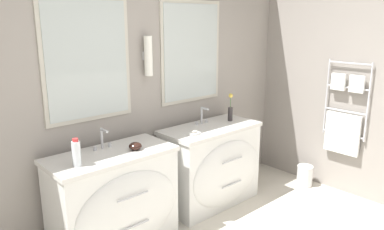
% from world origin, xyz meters
% --- Properties ---
extents(wall_back, '(5.94, 0.16, 2.60)m').
position_xyz_m(wall_back, '(0.01, 1.86, 1.31)').
color(wall_back, gray).
rests_on(wall_back, ground_plane).
extents(wall_right, '(0.13, 3.75, 2.60)m').
position_xyz_m(wall_right, '(2.20, 0.82, 1.29)').
color(wall_right, gray).
rests_on(wall_right, ground_plane).
extents(vanity_left, '(1.06, 0.57, 0.85)m').
position_xyz_m(vanity_left, '(-0.31, 1.50, 0.44)').
color(vanity_left, white).
rests_on(vanity_left, ground_plane).
extents(vanity_right, '(1.06, 0.57, 0.85)m').
position_xyz_m(vanity_right, '(0.86, 1.50, 0.44)').
color(vanity_right, white).
rests_on(vanity_right, ground_plane).
extents(faucet_left, '(0.17, 0.12, 0.18)m').
position_xyz_m(faucet_left, '(-0.31, 1.65, 0.94)').
color(faucet_left, silver).
rests_on(faucet_left, vanity_left).
extents(faucet_right, '(0.17, 0.12, 0.18)m').
position_xyz_m(faucet_right, '(0.86, 1.65, 0.94)').
color(faucet_right, silver).
rests_on(faucet_right, vanity_right).
extents(toiletry_bottle, '(0.07, 0.07, 0.22)m').
position_xyz_m(toiletry_bottle, '(-0.64, 1.44, 0.95)').
color(toiletry_bottle, silver).
rests_on(toiletry_bottle, vanity_left).
extents(amenity_bowl, '(0.11, 0.11, 0.07)m').
position_xyz_m(amenity_bowl, '(-0.12, 1.45, 0.88)').
color(amenity_bowl, black).
rests_on(amenity_bowl, vanity_left).
extents(flower_vase, '(0.05, 0.05, 0.30)m').
position_xyz_m(flower_vase, '(1.17, 1.55, 0.96)').
color(flower_vase, '#332D2D').
rests_on(flower_vase, vanity_right).
extents(soap_dish, '(0.10, 0.07, 0.04)m').
position_xyz_m(soap_dish, '(0.54, 1.43, 0.87)').
color(soap_dish, white).
rests_on(soap_dish, vanity_right).
extents(waste_bin, '(0.18, 0.18, 0.24)m').
position_xyz_m(waste_bin, '(1.98, 1.07, 0.13)').
color(waste_bin, silver).
rests_on(waste_bin, ground_plane).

